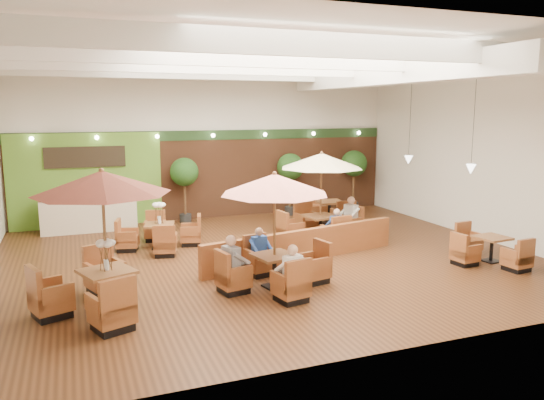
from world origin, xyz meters
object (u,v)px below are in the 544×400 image
booth_divider (304,245)px  table_1 (274,209)px  table_3 (160,234)px  diner_4 (350,213)px  table_0 (99,211)px  diner_0 (291,267)px  service_counter (89,214)px  table_4 (484,251)px  diner_2 (233,258)px  diner_3 (336,224)px  table_2 (321,181)px  table_5 (329,212)px  diner_1 (260,246)px  topiary_0 (184,175)px  topiary_2 (354,166)px  topiary_1 (290,169)px

booth_divider → table_1: size_ratio=2.27×
table_1 → table_3: 4.98m
table_3 → diner_4: table_3 is taller
table_0 → diner_0: bearing=-33.7°
service_counter → table_3: 3.51m
table_4 → diner_2: size_ratio=2.78×
booth_divider → diner_0: diner_0 is taller
table_0 → diner_3: (6.57, 2.64, -1.31)m
diner_0 → table_2: bearing=43.7°
table_5 → diner_3: diner_3 is taller
table_1 → diner_1: size_ratio=3.79×
booth_divider → diner_0: (-1.50, -2.69, 0.33)m
table_4 → topiary_0: bearing=123.8°
diner_2 → diner_4: size_ratio=1.00×
service_counter → diner_3: 8.17m
booth_divider → table_2: table_2 is taller
topiary_2 → diner_3: topiary_2 is taller
table_5 → diner_1: (-4.26, -4.72, 0.34)m
table_5 → diner_0: bearing=-115.0°
service_counter → table_2: bearing=-30.3°
service_counter → table_2: table_2 is taller
booth_divider → topiary_0: bearing=96.3°
booth_divider → table_4: size_ratio=2.60×
topiary_2 → diner_4: topiary_2 is taller
booth_divider → table_3: size_ratio=2.39×
table_4 → diner_4: bearing=112.7°
topiary_2 → diner_0: 10.67m
booth_divider → table_5: 4.83m
topiary_2 → table_1: bearing=-129.7°
booth_divider → topiary_1: size_ratio=2.59×
diner_0 → table_1: bearing=76.2°
service_counter → table_5: 8.15m
booth_divider → topiary_0: size_ratio=2.63×
service_counter → table_0: size_ratio=1.00×
topiary_1 → diner_4: 4.17m
diner_3 → topiary_2: bearing=54.9°
table_2 → diner_0: (-2.88, -4.51, -1.11)m
table_4 → diner_2: diner_2 is taller
table_2 → table_3: bearing=162.5°
service_counter → diner_2: diner_2 is taller
diner_1 → diner_4: 4.66m
topiary_2 → service_counter: bearing=-178.9°
topiary_0 → table_0: bearing=-112.7°
table_1 → table_5: bearing=41.7°
topiary_2 → diner_0: (-6.29, -8.55, -1.02)m
topiary_2 → diner_1: bearing=-133.5°
table_2 → booth_divider: bearing=-134.2°
service_counter → topiary_2: 10.06m
table_3 → diner_0: (1.87, -5.36, 0.33)m
table_5 → table_4: bearing=-67.1°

